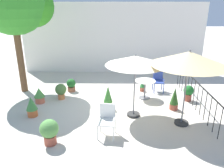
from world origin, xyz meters
TOP-DOWN VIEW (x-y plane):
  - ground_plane at (0.00, 0.00)m, footprint 60.00×60.00m
  - villa_facade at (0.00, 4.47)m, footprint 9.76×0.30m
  - terrace_railing at (3.05, 0.00)m, footprint 0.03×4.75m
  - patio_umbrella_0 at (2.25, -1.35)m, footprint 2.21×2.21m
  - patio_umbrella_1 at (0.75, -0.81)m, footprint 1.93×1.93m
  - cafe_table_0 at (1.32, 0.70)m, footprint 0.81×0.81m
  - patio_chair_0 at (-0.13, -1.99)m, footprint 0.53×0.54m
  - patio_chair_1 at (1.99, 1.50)m, footprint 0.44×0.45m
  - potted_plant_0 at (1.31, 1.48)m, footprint 0.23×0.23m
  - potted_plant_1 at (-2.82, 0.21)m, footprint 0.42×0.42m
  - potted_plant_2 at (3.01, 0.47)m, footprint 0.39×0.39m
  - potted_plant_3 at (-1.81, 1.42)m, footprint 0.39×0.39m
  - potted_plant_4 at (2.26, -0.30)m, footprint 0.31×0.31m
  - potted_plant_5 at (-0.14, -0.23)m, footprint 0.34×0.34m
  - potted_plant_6 at (-2.06, 0.58)m, footprint 0.45×0.45m
  - potted_plant_7 at (-1.67, -2.48)m, footprint 0.52×0.52m
  - potted_plant_8 at (-2.73, -0.88)m, footprint 0.38×0.38m

SIDE VIEW (x-z plane):
  - ground_plane at x=0.00m, z-range 0.00..0.00m
  - potted_plant_0 at x=1.31m, z-range 0.01..0.55m
  - potted_plant_3 at x=-1.81m, z-range 0.01..0.57m
  - potted_plant_1 at x=-2.82m, z-range 0.02..0.63m
  - potted_plant_2 at x=3.01m, z-range 0.05..0.68m
  - potted_plant_8 at x=-2.73m, z-range 0.01..0.72m
  - potted_plant_6 at x=-2.06m, z-range 0.05..0.69m
  - potted_plant_4 at x=2.26m, z-range 0.00..0.83m
  - potted_plant_7 at x=-1.67m, z-range 0.05..0.79m
  - potted_plant_5 at x=-0.14m, z-range 0.04..0.90m
  - cafe_table_0 at x=1.32m, z-range 0.15..0.91m
  - patio_chair_1 at x=1.99m, z-range 0.06..1.01m
  - patio_chair_0 at x=-0.13m, z-range 0.07..1.02m
  - terrace_railing at x=3.05m, z-range 0.17..1.19m
  - villa_facade at x=0.00m, z-range 0.00..3.72m
  - patio_umbrella_1 at x=0.75m, z-range 0.84..3.01m
  - patio_umbrella_0 at x=2.25m, z-range 0.93..3.35m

